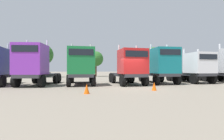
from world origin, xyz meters
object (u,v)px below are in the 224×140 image
at_px(semi_truck_purple, 35,65).
at_px(semi_truck_white, 195,67).
at_px(semi_truck_green, 81,66).
at_px(traffic_cone_near, 154,86).
at_px(semi_truck_teal, 162,66).
at_px(traffic_cone_mid, 87,89).
at_px(semi_truck_red, 130,67).

bearing_deg(semi_truck_purple, semi_truck_white, 98.37).
xyz_separation_m(semi_truck_green, traffic_cone_near, (5.33, -4.89, -1.59)).
distance_m(semi_truck_purple, semi_truck_teal, 12.74).
height_order(semi_truck_green, semi_truck_teal, semi_truck_teal).
relative_size(semi_truck_purple, traffic_cone_near, 10.51).
bearing_deg(traffic_cone_near, traffic_cone_mid, -171.79).
bearing_deg(semi_truck_red, traffic_cone_mid, -44.19).
relative_size(semi_truck_red, semi_truck_teal, 1.00).
bearing_deg(semi_truck_red, semi_truck_white, 93.47).
bearing_deg(traffic_cone_near, semi_truck_green, 137.44).
xyz_separation_m(semi_truck_white, traffic_cone_mid, (-12.32, -5.82, -1.47)).
bearing_deg(traffic_cone_near, semi_truck_red, 98.09).
xyz_separation_m(semi_truck_red, traffic_cone_near, (0.60, -4.21, -1.50)).
xyz_separation_m(semi_truck_green, semi_truck_white, (12.75, 0.22, -0.10)).
height_order(semi_truck_green, traffic_cone_mid, semi_truck_green).
height_order(semi_truck_green, traffic_cone_near, semi_truck_green).
bearing_deg(semi_truck_green, traffic_cone_mid, 3.68).
distance_m(semi_truck_purple, semi_truck_green, 4.27).
distance_m(semi_truck_teal, traffic_cone_near, 5.96).
bearing_deg(semi_truck_red, semi_truck_purple, -96.78).
relative_size(semi_truck_white, traffic_cone_near, 9.91).
distance_m(semi_truck_red, semi_truck_teal, 3.79).
distance_m(semi_truck_purple, semi_truck_red, 9.02).
height_order(semi_truck_purple, semi_truck_teal, semi_truck_purple).
distance_m(semi_truck_red, semi_truck_white, 8.07).
xyz_separation_m(semi_truck_teal, semi_truck_white, (4.28, 0.32, -0.17)).
bearing_deg(traffic_cone_mid, semi_truck_green, 94.43).
xyz_separation_m(semi_truck_red, semi_truck_teal, (3.74, 0.59, 0.15)).
height_order(semi_truck_purple, semi_truck_white, semi_truck_purple).
height_order(semi_truck_red, traffic_cone_mid, semi_truck_red).
xyz_separation_m(semi_truck_purple, semi_truck_teal, (12.74, -0.01, 0.01)).
xyz_separation_m(semi_truck_green, semi_truck_teal, (8.47, -0.10, 0.06)).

